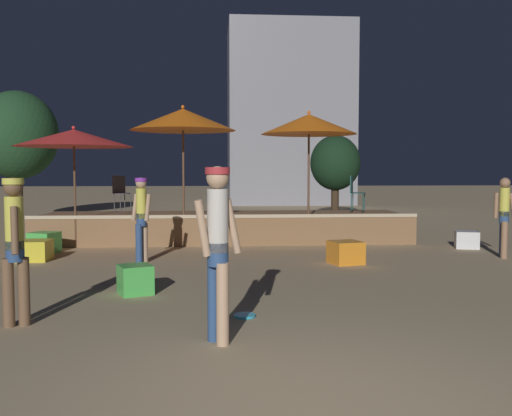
{
  "coord_description": "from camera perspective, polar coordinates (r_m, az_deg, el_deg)",
  "views": [
    {
      "loc": [
        -0.73,
        -4.03,
        1.79
      ],
      "look_at": [
        0.0,
        5.87,
        1.13
      ],
      "focal_mm": 40.0,
      "sensor_mm": 36.0,
      "label": 1
    }
  ],
  "objects": [
    {
      "name": "distant_building",
      "position": [
        30.79,
        3.3,
        9.18
      ],
      "size": [
        6.44,
        4.4,
        9.34
      ],
      "color": "gray",
      "rests_on": "ground"
    },
    {
      "name": "frisbee_disc",
      "position": [
        7.08,
        -1.16,
        -10.7
      ],
      "size": [
        0.27,
        0.27,
        0.03
      ],
      "color": "#33B2D8",
      "rests_on": "ground"
    },
    {
      "name": "cube_seat_5",
      "position": [
        8.49,
        -11.98,
        -7.01
      ],
      "size": [
        0.58,
        0.58,
        0.42
      ],
      "rotation": [
        0.0,
        0.0,
        0.39
      ],
      "color": "#4CC651",
      "rests_on": "ground"
    },
    {
      "name": "person_3",
      "position": [
        11.18,
        -11.39,
        -0.76
      ],
      "size": [
        0.44,
        0.33,
        1.65
      ],
      "rotation": [
        0.0,
        0.0,
        4.11
      ],
      "color": "tan",
      "rests_on": "ground"
    },
    {
      "name": "person_0",
      "position": [
        5.87,
        -3.84,
        -3.41
      ],
      "size": [
        0.52,
        0.35,
        1.83
      ],
      "rotation": [
        0.0,
        0.0,
        5.25
      ],
      "color": "#2D4C7F",
      "rests_on": "ground"
    },
    {
      "name": "ground_plane",
      "position": [
        4.47,
        5.89,
        -19.86
      ],
      "size": [
        120.0,
        120.0,
        0.0
      ],
      "primitive_type": "plane",
      "color": "tan"
    },
    {
      "name": "patio_umbrella_0",
      "position": [
        13.6,
        5.31,
        8.32
      ],
      "size": [
        2.26,
        2.26,
        3.18
      ],
      "color": "brown",
      "rests_on": "ground"
    },
    {
      "name": "patio_umbrella_1",
      "position": [
        13.53,
        -7.31,
        8.75
      ],
      "size": [
        2.46,
        2.46,
        3.3
      ],
      "color": "brown",
      "rests_on": "ground"
    },
    {
      "name": "cube_seat_1",
      "position": [
        12.14,
        -21.32,
        -3.97
      ],
      "size": [
        0.62,
        0.62,
        0.4
      ],
      "rotation": [
        0.0,
        0.0,
        -0.01
      ],
      "color": "yellow",
      "rests_on": "ground"
    },
    {
      "name": "cube_seat_3",
      "position": [
        11.08,
        8.95,
        -4.41
      ],
      "size": [
        0.68,
        0.68,
        0.43
      ],
      "rotation": [
        0.0,
        0.0,
        0.25
      ],
      "color": "orange",
      "rests_on": "ground"
    },
    {
      "name": "background_tree_1",
      "position": [
        20.75,
        7.94,
        4.44
      ],
      "size": [
        1.8,
        1.8,
        3.04
      ],
      "color": "#3D2B1C",
      "rests_on": "ground"
    },
    {
      "name": "bistro_chair_0",
      "position": [
        15.34,
        -3.85,
        1.94
      ],
      "size": [
        0.48,
        0.48,
        0.9
      ],
      "rotation": [
        0.0,
        0.0,
        5.37
      ],
      "color": "#47474C",
      "rests_on": "wooden_deck"
    },
    {
      "name": "cube_seat_4",
      "position": [
        13.15,
        -20.42,
        -3.26
      ],
      "size": [
        0.67,
        0.67,
        0.45
      ],
      "rotation": [
        0.0,
        0.0,
        -0.34
      ],
      "color": "#4CC651",
      "rests_on": "ground"
    },
    {
      "name": "background_tree_0",
      "position": [
        22.8,
        -22.76,
        6.72
      ],
      "size": [
        2.93,
        2.93,
        4.68
      ],
      "color": "#3D2B1C",
      "rests_on": "ground"
    },
    {
      "name": "cube_seat_2",
      "position": [
        13.97,
        20.33,
        -2.98
      ],
      "size": [
        0.63,
        0.63,
        0.39
      ],
      "rotation": [
        0.0,
        0.0,
        -0.3
      ],
      "color": "white",
      "rests_on": "ground"
    },
    {
      "name": "person_2",
      "position": [
        7.06,
        -22.98,
        -3.25
      ],
      "size": [
        0.29,
        0.53,
        1.71
      ],
      "rotation": [
        0.0,
        0.0,
        0.34
      ],
      "color": "brown",
      "rests_on": "ground"
    },
    {
      "name": "bistro_chair_1",
      "position": [
        14.18,
        -3.64,
        1.79
      ],
      "size": [
        0.43,
        0.43,
        0.9
      ],
      "rotation": [
        0.0,
        0.0,
        3.46
      ],
      "color": "#2D3338",
      "rests_on": "wooden_deck"
    },
    {
      "name": "bistro_chair_2",
      "position": [
        14.9,
        -13.39,
        1.79
      ],
      "size": [
        0.48,
        0.48,
        0.9
      ],
      "rotation": [
        0.0,
        0.0,
        0.69
      ],
      "color": "#47474C",
      "rests_on": "wooden_deck"
    },
    {
      "name": "person_1",
      "position": [
        12.63,
        23.56,
        -0.67
      ],
      "size": [
        0.45,
        0.28,
        1.64
      ],
      "rotation": [
        0.0,
        0.0,
        4.43
      ],
      "color": "#2D4C7F",
      "rests_on": "ground"
    },
    {
      "name": "wooden_deck",
      "position": [
        14.64,
        -3.14,
        -1.9
      ],
      "size": [
        9.18,
        2.51,
        0.75
      ],
      "color": "olive",
      "rests_on": "ground"
    },
    {
      "name": "bistro_chair_3",
      "position": [
        15.05,
        9.82,
        1.86
      ],
      "size": [
        0.44,
        0.44,
        0.9
      ],
      "rotation": [
        0.0,
        0.0,
        1.2
      ],
      "color": "#1E4C47",
      "rests_on": "wooden_deck"
    },
    {
      "name": "patio_umbrella_2",
      "position": [
        13.73,
        -17.77,
        6.67
      ],
      "size": [
        2.66,
        2.66,
        2.8
      ],
      "color": "brown",
      "rests_on": "ground"
    }
  ]
}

